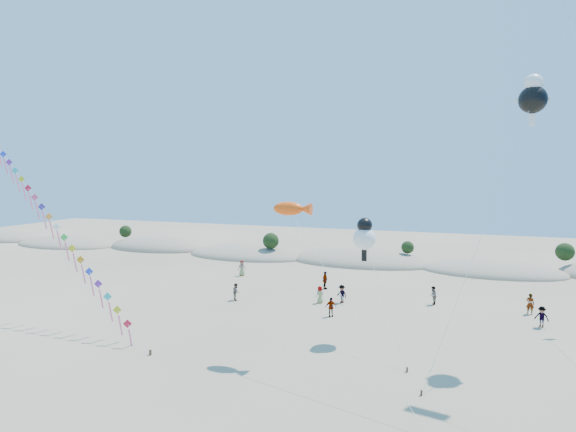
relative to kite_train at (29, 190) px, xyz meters
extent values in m
ellipsoid|color=gray|center=(-41.26, 31.25, -10.31)|extent=(17.00, 9.35, 3.20)
ellipsoid|color=#1D3814|center=(-41.26, 31.25, -9.43)|extent=(13.60, 6.12, 0.68)
ellipsoid|color=gray|center=(-25.26, 29.85, -10.31)|extent=(18.00, 9.90, 2.80)
ellipsoid|color=#1D3814|center=(-25.26, 29.85, -9.54)|extent=(14.40, 6.48, 0.72)
ellipsoid|color=gray|center=(-9.26, 31.65, -10.31)|extent=(16.00, 8.80, 3.60)
ellipsoid|color=#1D3814|center=(-9.26, 31.65, -9.32)|extent=(12.80, 5.76, 0.64)
ellipsoid|color=gray|center=(6.74, 30.25, -10.31)|extent=(17.60, 9.68, 3.00)
ellipsoid|color=#1D3814|center=(6.74, 30.25, -9.49)|extent=(14.08, 6.34, 0.70)
ellipsoid|color=gray|center=(22.74, 30.95, -10.31)|extent=(19.00, 10.45, 3.40)
ellipsoid|color=#1D3814|center=(22.74, 30.95, -9.38)|extent=(15.20, 6.84, 0.76)
ellipsoid|color=gray|center=(38.74, 29.55, -10.31)|extent=(16.40, 9.02, 2.80)
ellipsoid|color=#1D3814|center=(38.74, 29.55, -9.54)|extent=(13.12, 5.90, 0.66)
sphere|color=black|center=(-15.26, 31.85, -7.95)|extent=(1.90, 1.90, 1.90)
sphere|color=black|center=(10.74, 29.05, -7.83)|extent=(2.20, 2.20, 2.20)
sphere|color=black|center=(28.74, 31.05, -8.07)|extent=(1.60, 1.60, 1.60)
sphere|color=black|center=(46.74, 32.45, -7.87)|extent=(2.10, 2.10, 2.10)
cube|color=#3F2D1E|center=(15.90, -5.69, -10.14)|extent=(0.12, 0.12, 0.35)
cylinder|color=silver|center=(1.06, -0.39, -0.59)|extent=(29.69, 10.63, 19.47)
cube|color=red|center=(13.50, -4.84, -8.74)|extent=(1.18, 0.46, 1.24)
cube|color=pink|center=(13.68, -4.79, -9.84)|extent=(0.19, 0.45, 1.55)
cube|color=#B5D018|center=(12.36, -4.43, -7.99)|extent=(1.18, 0.46, 1.24)
cube|color=pink|center=(12.54, -4.38, -9.09)|extent=(0.19, 0.45, 1.55)
cube|color=#19BBBB|center=(11.22, -4.02, -7.25)|extent=(1.18, 0.46, 1.24)
cube|color=pink|center=(11.40, -3.97, -8.35)|extent=(0.19, 0.45, 1.55)
cube|color=#7022A2|center=(10.09, -3.62, -6.51)|extent=(1.18, 0.46, 1.24)
cube|color=pink|center=(10.27, -3.57, -7.61)|extent=(0.19, 0.45, 1.55)
cube|color=blue|center=(8.95, -3.21, -5.76)|extent=(1.18, 0.46, 1.24)
cube|color=pink|center=(9.13, -3.16, -6.86)|extent=(0.19, 0.45, 1.55)
cube|color=orange|center=(7.81, -2.81, -5.02)|extent=(1.18, 0.46, 1.24)
cube|color=pink|center=(7.99, -2.76, -6.12)|extent=(0.19, 0.45, 1.55)
cube|color=yellow|center=(6.68, -2.40, -4.27)|extent=(1.18, 0.46, 1.24)
cube|color=pink|center=(6.86, -2.35, -5.37)|extent=(0.19, 0.45, 1.55)
cube|color=green|center=(5.54, -1.99, -3.53)|extent=(1.18, 0.46, 1.24)
cube|color=pink|center=(5.72, -1.94, -4.63)|extent=(0.19, 0.45, 1.55)
cube|color=white|center=(4.41, -1.59, -2.78)|extent=(1.18, 0.46, 1.24)
cube|color=pink|center=(4.59, -1.54, -3.88)|extent=(0.19, 0.45, 1.55)
cube|color=orange|center=(3.27, -1.18, -2.04)|extent=(1.18, 0.46, 1.24)
cube|color=pink|center=(3.45, -1.13, -3.14)|extent=(0.19, 0.45, 1.55)
cube|color=#3B2596|center=(2.13, -0.77, -1.29)|extent=(1.18, 0.46, 1.24)
cube|color=pink|center=(2.31, -0.72, -2.39)|extent=(0.19, 0.45, 1.55)
cube|color=#E34778|center=(1.00, -0.37, -0.55)|extent=(1.18, 0.46, 1.24)
cube|color=pink|center=(1.18, -0.32, -1.65)|extent=(0.19, 0.45, 1.55)
cube|color=red|center=(-0.14, 0.04, 0.20)|extent=(1.18, 0.46, 1.24)
cube|color=pink|center=(0.04, 0.09, -0.90)|extent=(0.19, 0.45, 1.55)
cube|color=#B5D018|center=(-1.28, 0.44, 0.94)|extent=(1.18, 0.46, 1.24)
cube|color=pink|center=(-1.10, 0.49, -0.16)|extent=(0.19, 0.45, 1.55)
cube|color=#19BBBB|center=(-2.41, 0.85, 1.69)|extent=(1.18, 0.46, 1.24)
cube|color=pink|center=(-2.23, 0.90, 0.59)|extent=(0.19, 0.45, 1.55)
cube|color=#7022A2|center=(-3.55, 1.26, 2.43)|extent=(1.18, 0.46, 1.24)
cube|color=pink|center=(-3.37, 1.31, 1.33)|extent=(0.19, 0.45, 1.55)
cube|color=blue|center=(-4.68, 1.66, 3.17)|extent=(1.18, 0.46, 1.24)
cube|color=pink|center=(-4.50, 1.71, 2.07)|extent=(0.19, 0.45, 1.55)
cube|color=pink|center=(-5.64, 2.12, 2.82)|extent=(0.19, 0.45, 1.55)
cylinder|color=silver|center=(28.88, -5.97, -5.55)|extent=(9.50, 7.94, 9.55)
ellipsoid|color=#FF4D0D|center=(24.14, -2.02, -0.79)|extent=(2.04, 0.90, 0.90)
cone|color=#FF4D0D|center=(25.28, -2.02, -0.79)|extent=(0.82, 0.82, 0.82)
cube|color=#3F2D1E|center=(31.96, -2.88, -10.16)|extent=(0.10, 0.10, 0.30)
cylinder|color=silver|center=(30.16, -0.27, -6.73)|extent=(3.64, 5.24, 7.19)
sphere|color=white|center=(28.35, 2.33, -3.14)|extent=(1.61, 1.61, 1.61)
sphere|color=black|center=(28.35, 2.33, -2.18)|extent=(1.07, 1.07, 1.07)
cube|color=black|center=(28.35, 2.33, -4.35)|extent=(0.35, 0.18, 0.80)
cube|color=#3F2D1E|center=(32.98, -5.72, -10.16)|extent=(0.10, 0.10, 0.30)
cylinder|color=silver|center=(35.94, -0.94, -2.03)|extent=(5.96, 9.58, 16.58)
sphere|color=black|center=(38.91, 3.84, 6.25)|extent=(1.77, 1.77, 1.77)
sphere|color=white|center=(38.91, 3.84, 7.31)|extent=(1.15, 1.15, 1.15)
cube|color=white|center=(38.91, 3.84, 4.97)|extent=(0.35, 0.18, 0.80)
cube|color=white|center=(38.21, 3.84, 6.25)|extent=(0.60, 0.15, 0.25)
cube|color=white|center=(39.61, 3.84, 6.25)|extent=(0.60, 0.15, 0.25)
imported|color=slate|center=(15.38, 8.35, -9.53)|extent=(0.91, 0.97, 1.58)
imported|color=slate|center=(23.00, 9.96, -9.54)|extent=(0.89, 0.89, 1.56)
imported|color=slate|center=(24.94, 6.33, -9.52)|extent=(1.00, 0.82, 1.60)
imported|color=slate|center=(24.85, 10.69, -9.49)|extent=(1.23, 1.07, 1.65)
imported|color=slate|center=(40.54, 12.52, -9.44)|extent=(0.73, 0.59, 1.75)
imported|color=slate|center=(32.71, 12.79, -9.48)|extent=(0.69, 0.86, 1.67)
imported|color=slate|center=(11.49, 18.04, -9.44)|extent=(1.00, 0.84, 1.74)
imported|color=slate|center=(40.89, 9.01, -9.50)|extent=(1.20, 0.97, 1.62)
imported|color=slate|center=(22.09, 15.14, -9.41)|extent=(0.59, 1.11, 1.81)
camera|label=1|loc=(34.41, -31.35, 1.64)|focal=30.00mm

